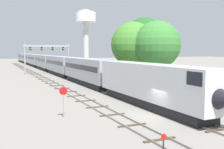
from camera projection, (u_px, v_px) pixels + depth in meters
name	position (u px, v px, depth m)	size (l,w,h in m)	color
ground_plane	(154.00, 116.00, 25.61)	(400.00, 400.00, 0.00)	gray
track_main	(49.00, 71.00, 80.85)	(2.60, 200.00, 0.16)	slate
track_near	(43.00, 78.00, 60.45)	(2.60, 160.00, 0.16)	slate
passenger_train	(44.00, 62.00, 88.50)	(3.04, 149.77, 4.80)	silver
signal_gantry	(47.00, 52.00, 71.20)	(12.10, 0.49, 8.09)	#999BA0
water_tower	(86.00, 22.00, 121.24)	(9.30, 9.30, 24.90)	beige
switch_stand	(163.00, 149.00, 15.58)	(0.36, 0.24, 1.46)	black
stop_sign	(63.00, 98.00, 25.01)	(0.76, 0.08, 2.88)	gray
trackside_tree_left	(157.00, 45.00, 48.04)	(8.56, 8.56, 11.58)	brown
trackside_tree_mid	(145.00, 37.00, 61.09)	(8.77, 8.77, 13.83)	brown
trackside_tree_right	(133.00, 44.00, 50.66)	(8.53, 8.53, 11.70)	brown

